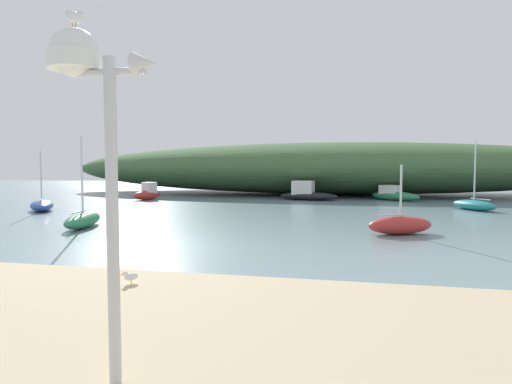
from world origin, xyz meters
The scene contains 12 objects.
ground_plane centered at (0.00, 0.00, 0.00)m, with size 120.00×120.00×0.00m, color gray.
distant_hill centered at (4.27, 27.59, 2.38)m, with size 50.81×15.50×4.76m, color #3D6038.
mast_structure centered at (3.16, -7.81, 3.10)m, with size 1.12×0.52×3.53m.
seagull_on_radar centered at (3.03, -7.80, 3.85)m, with size 0.11×0.28×0.20m.
sailboat_by_sandbar centered at (7.68, 3.94, 0.33)m, with size 2.62×1.83×2.50m.
motorboat_mid_channel centered at (3.06, 19.31, 0.51)m, with size 4.53×2.06×1.45m.
sailboat_off_point centered at (12.97, 13.79, 0.32)m, with size 2.28×3.18×3.96m.
motorboat_near_shore centered at (-8.81, 17.22, 0.49)m, with size 1.77×2.74×1.32m.
sailboat_east_reach centered at (-4.49, 3.05, 0.32)m, with size 1.54×3.12×3.68m.
motorboat_centre_water centered at (9.38, 20.21, 0.44)m, with size 3.78×3.51×1.13m.
sailboat_inner_mooring centered at (-10.82, 8.47, 0.31)m, with size 2.92×3.25×3.36m.
seagull_mid_strand centered at (1.72, -4.48, 0.34)m, with size 0.29×0.30×0.24m.
Camera 1 is at (5.61, -11.45, 2.36)m, focal length 28.80 mm.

